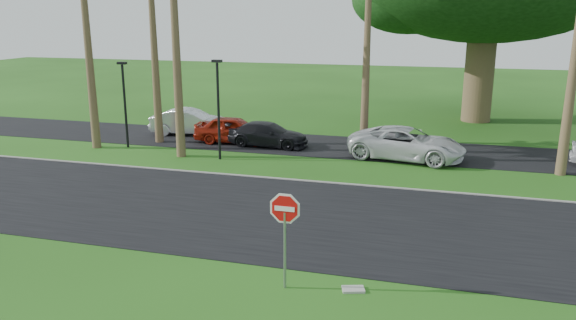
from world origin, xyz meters
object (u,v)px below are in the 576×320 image
Objects in this scene: car_red at (234,130)px; car_minivan at (407,144)px; stop_sign_near at (285,221)px; car_dark at (268,135)px; car_silver at (190,122)px.

car_minivan is at bearing -102.84° from car_red.
car_dark is (-5.12, 14.66, -1.17)m from stop_sign_near.
stop_sign_near is 0.63× the size of car_dark.
stop_sign_near reaches higher than car_dark.
car_minivan is (9.07, -1.08, 0.05)m from car_red.
car_red is 2.01m from car_dark.
stop_sign_near is 0.60× the size of car_silver.
car_red is 0.98× the size of car_dark.
car_silver is at bearing 61.79° from car_red.
stop_sign_near is 19.16m from car_silver.
car_silver is 3.36m from car_red.
car_silver is 1.04× the size of car_dark.
car_dark is at bearing 92.31° from car_minivan.
car_silver is 0.81× the size of car_minivan.
car_minivan is at bearing 81.90° from stop_sign_near.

